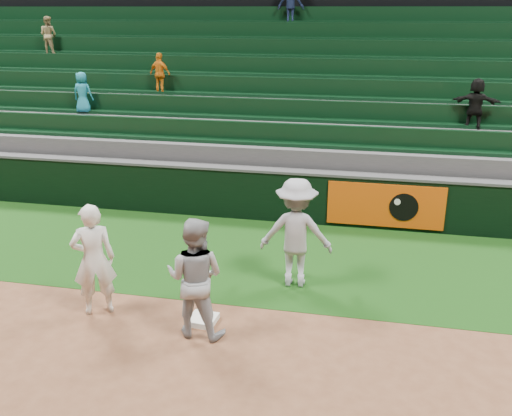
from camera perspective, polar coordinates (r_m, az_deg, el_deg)
The scene contains 8 objects.
ground at distance 9.28m, azimuth -6.62°, elevation -12.03°, with size 70.00×70.00×0.00m, color brown.
foul_grass at distance 11.83m, azimuth -2.07°, elevation -4.63°, with size 36.00×4.20×0.01m, color #11370D.
first_base at distance 9.44m, azimuth -5.32°, elevation -11.06°, with size 0.43×0.43×0.10m, color white.
first_baseman at distance 9.66m, azimuth -15.94°, elevation -4.99°, with size 0.70×0.46×1.91m, color white.
baserunner at distance 8.74m, azimuth -6.10°, elevation -6.93°, with size 0.93×0.72×1.91m, color #9CA0A7.
base_coach at distance 10.22m, azimuth 4.02°, elevation -2.50°, with size 1.30×0.75×2.01m, color #A2A4B0.
field_wall at distance 13.60m, azimuth 0.23°, elevation 1.48°, with size 36.00×0.45×1.25m.
stadium_seating at distance 16.94m, azimuth 2.77°, elevation 8.79°, with size 36.00×5.95×5.62m.
Camera 1 is at (2.65, -7.47, 4.82)m, focal length 40.00 mm.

